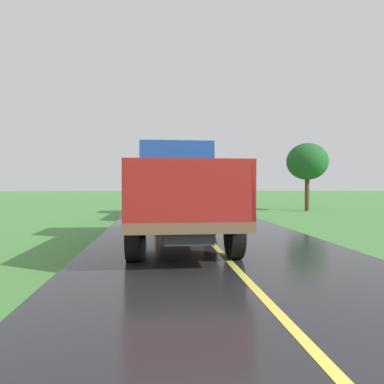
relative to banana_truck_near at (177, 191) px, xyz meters
name	(u,v)px	position (x,y,z in m)	size (l,w,h in m)	color
banana_truck_near	(177,191)	(0.00, 0.00, 0.00)	(2.38, 5.82, 2.80)	#2D2D30
banana_truck_far	(178,188)	(0.53, 8.97, -0.01)	(2.38, 5.82, 2.80)	#2D2D30
roadside_tree_near_left	(307,162)	(8.89, 11.73, 1.63)	(2.58, 2.58, 4.28)	#4C3823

